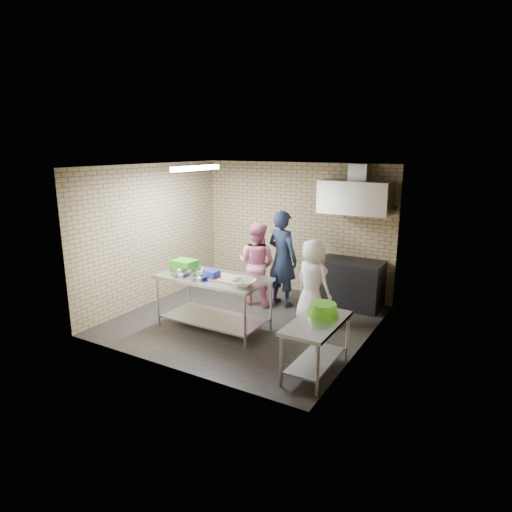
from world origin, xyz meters
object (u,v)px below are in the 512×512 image
Objects in this scene: green_basin at (323,309)px; green_crate at (184,265)px; blue_tub at (212,275)px; prep_table at (214,303)px; woman_white at (313,281)px; side_counter at (316,347)px; bottle_green at (383,202)px; man_navy at (282,258)px; stove at (350,283)px; woman_pink at (257,264)px.

green_crate is at bearing 171.75° from green_basin.
green_crate reaches higher than blue_tub.
prep_table is 4.50× the size of green_crate.
woman_white is at bearing 40.44° from prep_table.
side_counter is 8.00× the size of bottle_green.
blue_tub is 0.11× the size of man_navy.
stove is at bearing 99.29° from side_counter.
woman_pink is at bearing 92.00° from blue_tub.
bottle_green is 0.08× the size of man_navy.
woman_white reaches higher than green_basin.
green_crate reaches higher than side_counter.
woman_white is (-0.77, -1.35, -1.27)m from bottle_green.
green_crate is 0.89× the size of green_basin.
bottle_green is (0.02, 2.74, 1.18)m from green_basin.
green_crate is 2.78m from green_basin.
green_basin is at bearing 144.67° from man_navy.
green_crate is at bearing 163.65° from blue_tub.
bottle_green reaches higher than blue_tub.
green_basin is 2.98m from bottle_green.
prep_table is 4.00× the size of green_basin.
prep_table is 1.53× the size of stove.
prep_table reaches higher than stove.
bottle_green reaches higher than stove.
woman_pink is at bearing -153.75° from bottle_green.
side_counter is 3.41m from bottle_green.
woman_pink reaches higher than prep_table.
side_counter is 1.85m from woman_white.
bottle_green is 0.09× the size of woman_pink.
green_crate is 0.28× the size of woman_white.
prep_table is at bearing 172.26° from green_basin.
side_counter is 2.93× the size of green_crate.
blue_tub is (-1.57, -2.32, 0.54)m from stove.
prep_table is at bearing 165.68° from side_counter.
side_counter is at bearing -13.18° from green_crate.
man_navy is at bearing 129.89° from green_basin.
bottle_green is at bearing 89.58° from green_basin.
bottle_green is at bearing 90.00° from side_counter.
blue_tub is at bearing 89.73° from woman_pink.
man_navy reaches higher than green_basin.
stove is at bearing -156.53° from woman_pink.
blue_tub is (0.75, -0.22, -0.02)m from green_crate.
woman_pink is at bearing 90.15° from prep_table.
blue_tub is 1.36× the size of bottle_green.
man_navy reaches higher than woman_white.
blue_tub is at bearing -63.43° from prep_table.
prep_table is 1.48m from woman_pink.
bottle_green reaches higher than green_crate.
prep_table reaches higher than side_counter.
woman_pink reaches higher than stove.
woman_pink is (-0.05, 1.54, -0.18)m from blue_tub.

